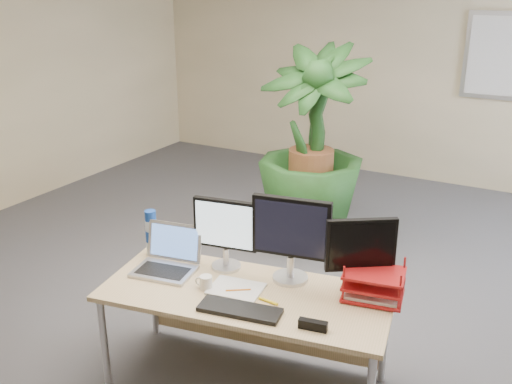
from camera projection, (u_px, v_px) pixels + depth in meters
The scene contains 16 objects.
floor at pixel (248, 338), 3.94m from camera, with size 8.00×8.00×0.00m, color #45454A.
back_wall at pixel (414, 68), 6.76m from camera, with size 7.00×0.04×2.70m, color tan.
desk at pixel (250, 304), 3.40m from camera, with size 1.75×0.97×0.64m.
floor_plant at pixel (311, 169), 5.07m from camera, with size 0.84×0.84×1.50m, color #193C16.
monitor_left at pixel (225, 229), 3.47m from camera, with size 0.40×0.18×0.45m.
monitor_right at pixel (291, 234), 3.31m from camera, with size 0.47×0.21×0.52m.
monitor_dark at pixel (361, 250), 3.20m from camera, with size 0.35×0.25×0.45m.
laptop at pixel (168, 259), 3.52m from camera, with size 0.41×0.37×0.26m.
keyboard at pixel (240, 310), 3.07m from camera, with size 0.45×0.15×0.03m, color black.
coffee_mug at pixel (206, 282), 3.30m from camera, with size 0.11×0.07×0.08m.
spiral_notebook at pixel (236, 289), 3.29m from camera, with size 0.30×0.23×0.01m, color silver.
orange_pen at pixel (238, 290), 3.26m from camera, with size 0.01×0.01×0.14m, color orange.
yellow_highlighter at pixel (268, 301), 3.16m from camera, with size 0.02×0.02×0.12m, color yellow.
water_bottle at pixel (152, 234), 3.68m from camera, with size 0.08×0.08×0.30m.
letter_tray at pixel (373, 287), 3.19m from camera, with size 0.37×0.30×0.16m.
stapler at pixel (313, 325), 2.91m from camera, with size 0.15×0.04×0.05m, color black.
Camera 1 is at (1.67, -2.90, 2.31)m, focal length 40.00 mm.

